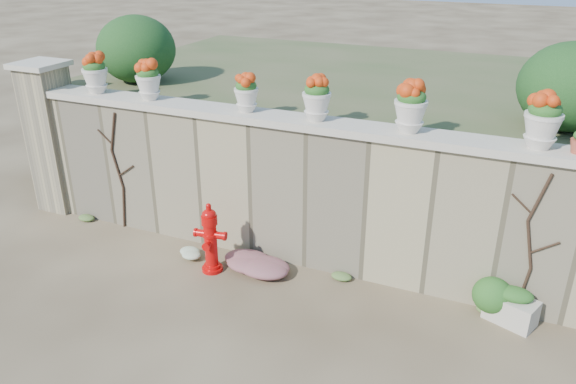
% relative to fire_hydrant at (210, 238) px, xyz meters
% --- Properties ---
extents(ground, '(80.00, 80.00, 0.00)m').
position_rel_fire_hydrant_xyz_m(ground, '(0.73, -1.01, -0.52)').
color(ground, '#473723').
rests_on(ground, ground).
extents(stone_wall, '(8.00, 0.40, 2.00)m').
position_rel_fire_hydrant_xyz_m(stone_wall, '(0.73, 0.79, 0.48)').
color(stone_wall, '#968864').
rests_on(stone_wall, ground).
extents(wall_cap, '(8.10, 0.52, 0.10)m').
position_rel_fire_hydrant_xyz_m(wall_cap, '(0.73, 0.79, 1.53)').
color(wall_cap, beige).
rests_on(wall_cap, stone_wall).
extents(gate_pillar, '(0.72, 0.72, 2.48)m').
position_rel_fire_hydrant_xyz_m(gate_pillar, '(-3.42, 0.79, 0.74)').
color(gate_pillar, '#968864').
rests_on(gate_pillar, ground).
extents(raised_fill, '(9.00, 6.00, 2.00)m').
position_rel_fire_hydrant_xyz_m(raised_fill, '(0.73, 3.99, 0.48)').
color(raised_fill, '#384C23').
rests_on(raised_fill, ground).
extents(back_shrub_left, '(1.30, 1.30, 1.10)m').
position_rel_fire_hydrant_xyz_m(back_shrub_left, '(-2.47, 1.99, 2.03)').
color(back_shrub_left, '#143814').
rests_on(back_shrub_left, raised_fill).
extents(back_shrub_right, '(1.30, 1.30, 1.10)m').
position_rel_fire_hydrant_xyz_m(back_shrub_right, '(4.13, 1.99, 2.03)').
color(back_shrub_right, '#143814').
rests_on(back_shrub_right, raised_fill).
extents(vine_left, '(0.60, 0.04, 1.91)m').
position_rel_fire_hydrant_xyz_m(vine_left, '(-1.94, 0.57, 0.48)').
color(vine_left, black).
rests_on(vine_left, ground).
extents(vine_right, '(0.60, 0.04, 1.91)m').
position_rel_fire_hydrant_xyz_m(vine_right, '(3.96, 0.57, 0.48)').
color(vine_right, black).
rests_on(vine_right, ground).
extents(fire_hydrant, '(0.44, 0.32, 1.02)m').
position_rel_fire_hydrant_xyz_m(fire_hydrant, '(0.00, 0.00, 0.00)').
color(fire_hydrant, '#C10707').
rests_on(fire_hydrant, ground).
extents(planter_box, '(0.65, 0.52, 0.48)m').
position_rel_fire_hydrant_xyz_m(planter_box, '(3.88, 0.43, -0.29)').
color(planter_box, beige).
rests_on(planter_box, ground).
extents(green_shrub, '(0.68, 0.61, 0.64)m').
position_rel_fire_hydrant_xyz_m(green_shrub, '(3.63, 0.40, -0.19)').
color(green_shrub, '#1E5119').
rests_on(green_shrub, ground).
extents(magenta_clump, '(0.94, 0.62, 0.25)m').
position_rel_fire_hydrant_xyz_m(magenta_clump, '(0.55, 0.22, -0.39)').
color(magenta_clump, '#B32368').
rests_on(magenta_clump, ground).
extents(white_flowers, '(0.53, 0.42, 0.19)m').
position_rel_fire_hydrant_xyz_m(white_flowers, '(-0.42, 0.15, -0.42)').
color(white_flowers, white).
rests_on(white_flowers, ground).
extents(urn_pot_0, '(0.38, 0.38, 0.59)m').
position_rel_fire_hydrant_xyz_m(urn_pot_0, '(-2.33, 0.79, 1.88)').
color(urn_pot_0, beige).
rests_on(urn_pot_0, wall_cap).
extents(urn_pot_1, '(0.36, 0.36, 0.56)m').
position_rel_fire_hydrant_xyz_m(urn_pot_1, '(-1.37, 0.79, 1.86)').
color(urn_pot_1, beige).
rests_on(urn_pot_1, wall_cap).
extents(urn_pot_2, '(0.33, 0.33, 0.51)m').
position_rel_fire_hydrant_xyz_m(urn_pot_2, '(0.20, 0.79, 1.84)').
color(urn_pot_2, beige).
rests_on(urn_pot_2, wall_cap).
extents(urn_pot_3, '(0.37, 0.37, 0.58)m').
position_rel_fire_hydrant_xyz_m(urn_pot_3, '(1.20, 0.79, 1.87)').
color(urn_pot_3, beige).
rests_on(urn_pot_3, wall_cap).
extents(urn_pot_4, '(0.40, 0.40, 0.62)m').
position_rel_fire_hydrant_xyz_m(urn_pot_4, '(2.39, 0.79, 1.89)').
color(urn_pot_4, beige).
rests_on(urn_pot_4, wall_cap).
extents(urn_pot_5, '(0.41, 0.41, 0.64)m').
position_rel_fire_hydrant_xyz_m(urn_pot_5, '(3.84, 0.79, 1.90)').
color(urn_pot_5, beige).
rests_on(urn_pot_5, wall_cap).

